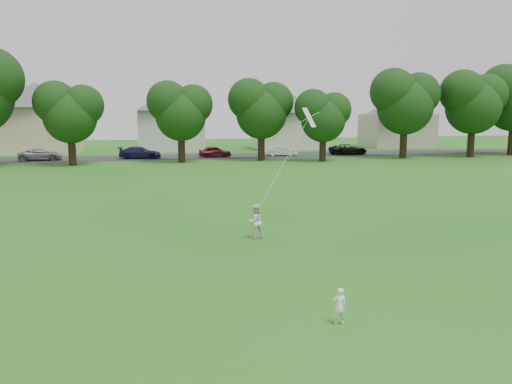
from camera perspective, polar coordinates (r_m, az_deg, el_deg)
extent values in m
plane|color=#1A5B15|center=(15.03, 0.53, -9.92)|extent=(160.00, 160.00, 0.00)
cube|color=#2D2D30|center=(56.15, -9.16, 3.96)|extent=(90.00, 7.00, 0.01)
imported|color=white|center=(12.04, 9.52, -12.73)|extent=(0.34, 0.24, 0.89)
imported|color=white|center=(19.54, -0.08, -3.38)|extent=(0.78, 0.68, 1.36)
plane|color=white|center=(21.79, 6.10, 8.47)|extent=(0.89, 1.01, 0.82)
cylinder|color=white|center=(20.51, 3.17, 3.29)|extent=(0.01, 0.01, 5.08)
cylinder|color=black|center=(49.66, -20.29, 4.61)|extent=(0.70, 0.70, 3.02)
cylinder|color=black|center=(50.02, -8.51, 5.14)|extent=(0.71, 0.71, 3.10)
cylinder|color=black|center=(51.45, 0.60, 5.42)|extent=(0.72, 0.72, 3.24)
cylinder|color=black|center=(51.19, 7.63, 5.08)|extent=(0.68, 0.68, 2.81)
cylinder|color=black|center=(56.47, 16.50, 5.62)|extent=(0.76, 0.76, 3.71)
cylinder|color=black|center=(60.57, 23.36, 5.45)|extent=(0.76, 0.76, 3.70)
cylinder|color=black|center=(65.40, 27.20, 5.54)|extent=(0.78, 0.78, 4.01)
imported|color=gray|center=(56.03, -23.40, 3.94)|extent=(4.48, 2.43, 1.19)
imported|color=#161745|center=(55.02, -13.12, 4.41)|extent=(4.62, 2.30, 1.29)
imported|color=#4F0F1A|center=(55.52, -4.70, 4.62)|extent=(3.68, 1.71, 1.22)
imported|color=white|center=(57.05, 2.92, 4.73)|extent=(3.66, 1.69, 1.16)
imported|color=black|center=(59.70, 10.48, 4.82)|extent=(4.48, 2.15, 1.23)
cube|color=beige|center=(67.12, -23.60, 6.49)|extent=(9.66, 7.52, 5.51)
pyramid|color=#514F54|center=(67.18, -23.92, 11.42)|extent=(13.94, 13.94, 3.03)
cube|color=silver|center=(65.97, -9.73, 6.92)|extent=(8.21, 6.97, 5.14)
pyramid|color=#514F54|center=(66.00, -9.86, 11.61)|extent=(11.84, 11.84, 2.83)
cube|color=beige|center=(68.64, 3.83, 6.99)|extent=(9.21, 6.86, 4.86)
pyramid|color=#514F54|center=(68.64, 3.88, 11.25)|extent=(13.28, 13.28, 2.67)
cube|color=#B7AC97|center=(74.71, 15.78, 6.76)|extent=(9.14, 6.59, 4.64)
pyramid|color=#514F54|center=(74.70, 15.94, 10.49)|extent=(13.18, 13.18, 2.55)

